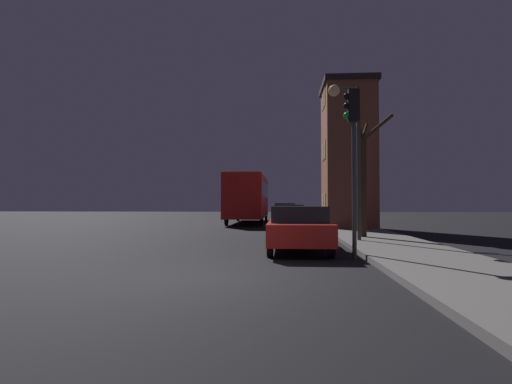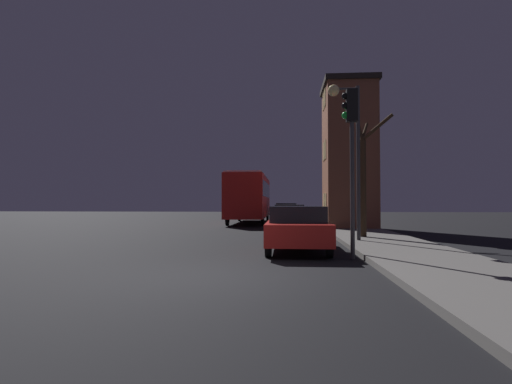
{
  "view_description": "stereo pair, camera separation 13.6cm",
  "coord_description": "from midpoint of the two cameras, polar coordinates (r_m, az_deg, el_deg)",
  "views": [
    {
      "loc": [
        1.32,
        -8.37,
        1.54
      ],
      "look_at": [
        0.07,
        9.8,
        2.03
      ],
      "focal_mm": 28.0,
      "sensor_mm": 36.0,
      "label": 1
    },
    {
      "loc": [
        1.45,
        -8.36,
        1.54
      ],
      "look_at": [
        0.07,
        9.8,
        2.03
      ],
      "focal_mm": 28.0,
      "sensor_mm": 36.0,
      "label": 2
    }
  ],
  "objects": [
    {
      "name": "car_far_lane",
      "position": [
        32.39,
        4.46,
        -2.9
      ],
      "size": [
        1.8,
        4.05,
        1.51
      ],
      "color": "navy",
      "rests_on": "ground"
    },
    {
      "name": "bus",
      "position": [
        30.41,
        -0.78,
        -0.42
      ],
      "size": [
        2.59,
        10.75,
        3.6
      ],
      "color": "red",
      "rests_on": "ground"
    },
    {
      "name": "brick_building",
      "position": [
        24.05,
        13.26,
        5.28
      ],
      "size": [
        3.01,
        3.85,
        8.42
      ],
      "color": "brown",
      "rests_on": "sidewalk"
    },
    {
      "name": "traffic_light",
      "position": [
        11.46,
        13.74,
        7.56
      ],
      "size": [
        0.43,
        0.24,
        4.69
      ],
      "color": "#38383A",
      "rests_on": "ground"
    },
    {
      "name": "sidewalk",
      "position": [
        9.25,
        28.15,
        -10.47
      ],
      "size": [
        3.07,
        60.0,
        0.15
      ],
      "color": "#514F4C",
      "rests_on": "ground"
    },
    {
      "name": "bare_tree",
      "position": [
        17.07,
        15.28,
        1.76
      ],
      "size": [
        1.42,
        1.15,
        5.03
      ],
      "color": "#382819",
      "rests_on": "sidewalk"
    },
    {
      "name": "streetlamp",
      "position": [
        15.55,
        13.22,
        8.54
      ],
      "size": [
        1.19,
        0.43,
        5.85
      ],
      "color": "#38383A",
      "rests_on": "sidewalk"
    },
    {
      "name": "car_near_lane",
      "position": [
        12.81,
        6.21,
        -5.01
      ],
      "size": [
        1.89,
        4.59,
        1.43
      ],
      "color": "#B21E19",
      "rests_on": "ground"
    },
    {
      "name": "ground_plane",
      "position": [
        8.61,
        -5.07,
        -11.83
      ],
      "size": [
        120.0,
        120.0,
        0.0
      ],
      "primitive_type": "plane",
      "color": "black"
    },
    {
      "name": "car_mid_lane",
      "position": [
        22.99,
        4.93,
        -3.55
      ],
      "size": [
        1.8,
        4.77,
        1.44
      ],
      "color": "olive",
      "rests_on": "ground"
    }
  ]
}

